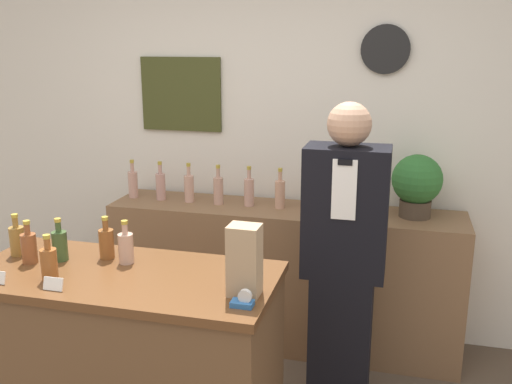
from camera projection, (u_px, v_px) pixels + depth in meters
name	position (u px, v px, depth m)	size (l,w,h in m)	color
back_wall	(264.00, 136.00, 3.86)	(5.20, 0.09, 2.70)	silver
back_shelf	(283.00, 276.00, 3.77)	(2.27, 0.46, 0.94)	brown
display_counter	(127.00, 366.00, 2.71)	(1.42, 0.65, 0.96)	brown
shopkeeper	(343.00, 264.00, 2.99)	(0.43, 0.27, 1.69)	black
potted_plant	(417.00, 183.00, 3.43)	(0.30, 0.30, 0.39)	#4C3D2D
paper_bag	(244.00, 260.00, 2.33)	(0.13, 0.11, 0.30)	tan
tape_dispenser	(243.00, 301.00, 2.25)	(0.09, 0.06, 0.07)	#2D66A8
price_card_right	(53.00, 284.00, 2.40)	(0.09, 0.02, 0.06)	white
counter_bottle_0	(17.00, 240.00, 2.78)	(0.07, 0.07, 0.21)	olive
counter_bottle_1	(29.00, 247.00, 2.69)	(0.07, 0.07, 0.21)	brown
counter_bottle_2	(60.00, 245.00, 2.72)	(0.07, 0.07, 0.21)	#375028
counter_bottle_3	(49.00, 263.00, 2.49)	(0.07, 0.07, 0.21)	brown
counter_bottle_4	(106.00, 243.00, 2.74)	(0.07, 0.07, 0.21)	brown
counter_bottle_5	(126.00, 247.00, 2.69)	(0.07, 0.07, 0.21)	tan
shelf_bottle_0	(133.00, 183.00, 3.89)	(0.06, 0.06, 0.26)	tan
shelf_bottle_1	(161.00, 185.00, 3.84)	(0.06, 0.06, 0.26)	tan
shelf_bottle_2	(189.00, 187.00, 3.78)	(0.06, 0.06, 0.26)	tan
shelf_bottle_3	(218.00, 189.00, 3.73)	(0.06, 0.06, 0.26)	tan
shelf_bottle_4	(249.00, 191.00, 3.69)	(0.06, 0.06, 0.26)	tan
shelf_bottle_5	(280.00, 193.00, 3.64)	(0.06, 0.06, 0.26)	tan
shelf_bottle_6	(312.00, 195.00, 3.59)	(0.06, 0.06, 0.26)	tan
shelf_bottle_7	(345.00, 197.00, 3.54)	(0.06, 0.06, 0.26)	tan
shelf_bottle_8	(378.00, 200.00, 3.48)	(0.06, 0.06, 0.26)	tan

